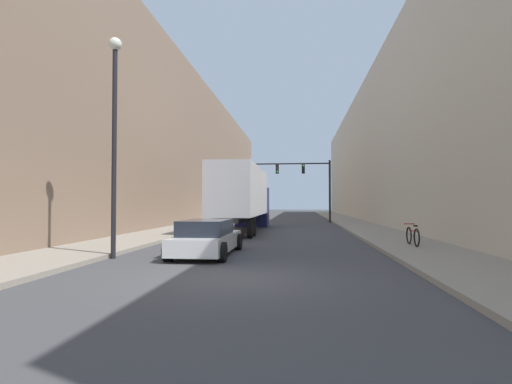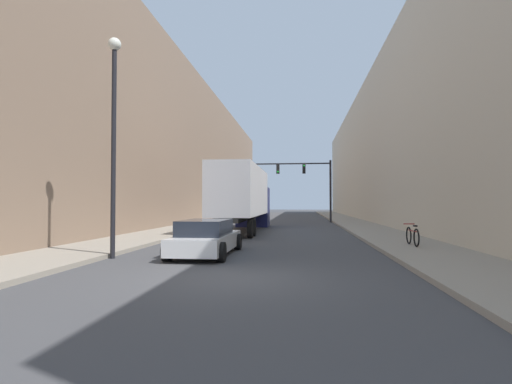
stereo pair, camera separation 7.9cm
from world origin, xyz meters
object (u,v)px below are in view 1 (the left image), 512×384
(street_lamp, at_px, (114,118))
(parked_bicycle, at_px, (413,236))
(sedan_car, at_px, (207,238))
(traffic_signal_gantry, at_px, (309,179))
(semi_truck, at_px, (243,196))

(street_lamp, distance_m, parked_bicycle, 12.17)
(sedan_car, bearing_deg, street_lamp, -157.21)
(traffic_signal_gantry, distance_m, street_lamp, 26.74)
(street_lamp, bearing_deg, traffic_signal_gantry, 74.41)
(semi_truck, relative_size, parked_bicycle, 6.86)
(sedan_car, distance_m, traffic_signal_gantry, 25.15)
(sedan_car, bearing_deg, semi_truck, 91.74)
(sedan_car, relative_size, street_lamp, 0.62)
(traffic_signal_gantry, bearing_deg, street_lamp, -105.59)
(street_lamp, bearing_deg, sedan_car, 22.79)
(semi_truck, xyz_separation_m, traffic_signal_gantry, (4.63, 12.59, 1.88))
(street_lamp, xyz_separation_m, parked_bicycle, (10.75, 3.86, -4.21))
(parked_bicycle, bearing_deg, street_lamp, -160.22)
(parked_bicycle, bearing_deg, sedan_car, -161.38)
(traffic_signal_gantry, bearing_deg, parked_bicycle, -80.75)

